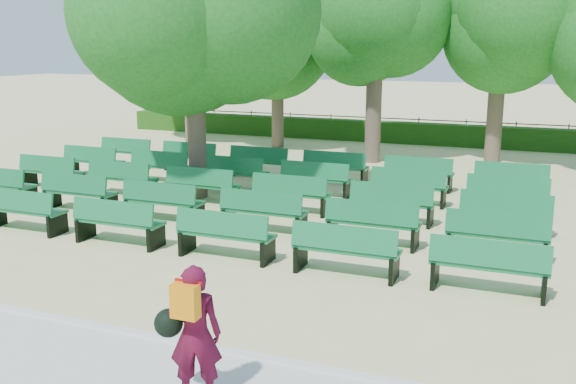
# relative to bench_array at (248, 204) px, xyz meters

# --- Properties ---
(ground) EXTENTS (120.00, 120.00, 0.00)m
(ground) POSITION_rel_bench_array_xyz_m (1.11, -1.33, -0.10)
(ground) COLOR #CFCA89
(paving) EXTENTS (30.00, 2.20, 0.06)m
(paving) POSITION_rel_bench_array_xyz_m (1.11, -8.73, -0.07)
(paving) COLOR silver
(paving) RESTS_ON ground
(curb) EXTENTS (30.00, 0.12, 0.10)m
(curb) POSITION_rel_bench_array_xyz_m (1.11, -7.58, -0.05)
(curb) COLOR silver
(curb) RESTS_ON ground
(hedge) EXTENTS (26.00, 0.70, 0.90)m
(hedge) POSITION_rel_bench_array_xyz_m (1.11, 12.67, 0.35)
(hedge) COLOR #1F4C13
(hedge) RESTS_ON ground
(fence) EXTENTS (26.00, 0.10, 1.02)m
(fence) POSITION_rel_bench_array_xyz_m (1.11, 13.07, -0.10)
(fence) COLOR black
(fence) RESTS_ON ground
(tree_line) EXTENTS (21.80, 6.80, 7.04)m
(tree_line) POSITION_rel_bench_array_xyz_m (1.11, 8.67, -0.10)
(tree_line) COLOR #1E6A20
(tree_line) RESTS_ON ground
(bench_array) EXTENTS (2.00, 0.64, 1.26)m
(bench_array) POSITION_rel_bench_array_xyz_m (0.00, 0.00, 0.00)
(bench_array) COLOR #126B3B
(bench_array) RESTS_ON ground
(tree_among) EXTENTS (4.96, 4.96, 6.86)m
(tree_among) POSITION_rel_bench_array_xyz_m (-1.79, 0.58, 4.51)
(tree_among) COLOR brown
(tree_among) RESTS_ON ground
(person) EXTENTS (0.86, 0.61, 1.71)m
(person) POSITION_rel_bench_array_xyz_m (3.43, -8.84, 0.84)
(person) COLOR #4A0A21
(person) RESTS_ON ground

